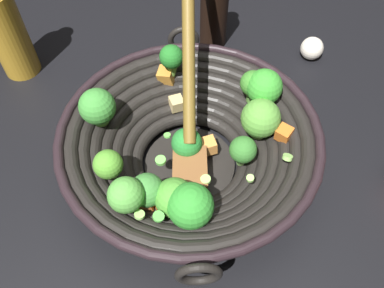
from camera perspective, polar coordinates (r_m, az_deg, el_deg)
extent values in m
plane|color=black|center=(0.62, -0.32, -3.28)|extent=(4.00, 4.00, 0.00)
cylinder|color=black|center=(0.62, -0.32, -3.03)|extent=(0.14, 0.14, 0.01)
torus|color=black|center=(0.61, -0.33, -2.27)|extent=(0.19, 0.19, 0.02)
torus|color=black|center=(0.60, -0.33, -1.75)|extent=(0.22, 0.22, 0.02)
torus|color=black|center=(0.59, -0.34, -1.21)|extent=(0.25, 0.25, 0.02)
torus|color=black|center=(0.58, -0.34, -0.66)|extent=(0.27, 0.27, 0.02)
torus|color=black|center=(0.58, -0.35, -0.10)|extent=(0.30, 0.30, 0.02)
torus|color=black|center=(0.57, -0.35, 0.49)|extent=(0.33, 0.33, 0.02)
torus|color=black|center=(0.56, -0.36, 1.08)|extent=(0.36, 0.36, 0.02)
torus|color=black|center=(0.55, -0.36, 1.70)|extent=(0.38, 0.38, 0.01)
torus|color=black|center=(0.46, 0.97, -18.35)|extent=(0.03, 0.05, 0.05)
torus|color=black|center=(0.69, -1.23, 14.79)|extent=(0.03, 0.05, 0.05)
cylinder|color=#5AA445|center=(0.52, -0.21, -10.58)|extent=(0.02, 0.02, 0.02)
sphere|color=green|center=(0.49, -0.22, -8.92)|extent=(0.06, 0.06, 0.06)
cylinder|color=#79AD4E|center=(0.61, -0.36, -1.23)|extent=(0.02, 0.02, 0.02)
sphere|color=#267C2F|center=(0.59, -0.38, 0.34)|extent=(0.05, 0.05, 0.05)
cylinder|color=#5A903C|center=(0.62, 8.48, 6.89)|extent=(0.01, 0.02, 0.02)
sphere|color=#3A7F2A|center=(0.60, 8.80, 8.67)|extent=(0.04, 0.04, 0.04)
cylinder|color=#68983A|center=(0.64, -2.90, 10.74)|extent=(0.02, 0.02, 0.02)
sphere|color=#217024|center=(0.63, -3.00, 12.48)|extent=(0.04, 0.04, 0.04)
cylinder|color=#74C159|center=(0.54, -6.22, -8.21)|extent=(0.02, 0.02, 0.02)
sphere|color=#3D8136|center=(0.51, -6.52, -6.64)|extent=(0.04, 0.04, 0.04)
cylinder|color=#5E993E|center=(0.60, -13.02, 3.50)|extent=(0.03, 0.03, 0.01)
sphere|color=#3D8D36|center=(0.58, -13.53, 5.28)|extent=(0.05, 0.05, 0.05)
cylinder|color=#689F3A|center=(0.52, -9.10, -8.89)|extent=(0.02, 0.02, 0.02)
sphere|color=#519F3E|center=(0.49, -9.55, -7.27)|extent=(0.05, 0.05, 0.05)
cylinder|color=#75A651|center=(0.55, -11.63, -4.24)|extent=(0.02, 0.02, 0.02)
sphere|color=#52982E|center=(0.53, -12.04, -2.90)|extent=(0.04, 0.04, 0.04)
cylinder|color=#709F43|center=(0.60, 9.50, 1.88)|extent=(0.03, 0.03, 0.01)
sphere|color=#559638|center=(0.58, 9.90, 3.69)|extent=(0.06, 0.06, 0.06)
cylinder|color=#67AB52|center=(0.62, 9.97, 6.13)|extent=(0.02, 0.03, 0.02)
sphere|color=green|center=(0.60, 10.39, 8.11)|extent=(0.05, 0.05, 0.05)
cylinder|color=#7EB850|center=(0.54, -2.40, -9.45)|extent=(0.03, 0.03, 0.03)
sphere|color=#499431|center=(0.51, -2.53, -7.79)|extent=(0.05, 0.05, 0.05)
cylinder|color=#76AD50|center=(0.58, 7.11, -2.36)|extent=(0.02, 0.02, 0.02)
sphere|color=#33732B|center=(0.56, 7.39, -0.82)|extent=(0.04, 0.04, 0.04)
cube|color=#CD6421|center=(0.58, 13.17, 1.48)|extent=(0.03, 0.03, 0.02)
cube|color=#D6B675|center=(0.65, -2.28, 5.89)|extent=(0.03, 0.02, 0.02)
cube|color=#BE6C20|center=(0.53, -4.44, -7.93)|extent=(0.03, 0.03, 0.03)
cube|color=#CF7E3D|center=(0.59, -0.95, -1.54)|extent=(0.02, 0.02, 0.03)
cube|color=#E28F40|center=(0.61, 2.56, -0.49)|extent=(0.03, 0.03, 0.02)
cube|color=#C57F2F|center=(0.65, -3.70, 9.90)|extent=(0.03, 0.04, 0.03)
cube|color=#C16E33|center=(0.53, -6.93, -8.43)|extent=(0.03, 0.03, 0.02)
cylinder|color=#99D166|center=(0.55, 1.99, -5.14)|extent=(0.02, 0.02, 0.01)
cylinder|color=#99D166|center=(0.61, 9.62, 6.27)|extent=(0.02, 0.02, 0.01)
cylinder|color=#6BC651|center=(0.56, -4.33, -2.73)|extent=(0.02, 0.02, 0.01)
cylinder|color=#99D166|center=(0.53, 8.41, -4.94)|extent=(0.01, 0.01, 0.01)
cylinder|color=#6BC651|center=(0.59, -3.60, 1.26)|extent=(0.01, 0.01, 0.01)
cylinder|color=#99D166|center=(0.54, 13.64, -1.87)|extent=(0.02, 0.02, 0.01)
cylinder|color=#99D166|center=(0.50, -7.60, -10.10)|extent=(0.02, 0.02, 0.01)
cylinder|color=#56B247|center=(0.49, -4.87, -10.40)|extent=(0.02, 0.02, 0.01)
cube|color=brown|center=(0.57, -0.31, -3.37)|extent=(0.09, 0.08, 0.01)
cylinder|color=brown|center=(0.57, -0.50, 14.78)|extent=(0.21, 0.13, 0.21)
cylinder|color=black|center=(0.79, 3.17, 18.02)|extent=(0.05, 0.05, 0.12)
cylinder|color=#AD7F23|center=(0.78, -25.05, 14.09)|extent=(0.07, 0.07, 0.16)
sphere|color=silver|center=(0.81, 16.93, 13.08)|extent=(0.04, 0.04, 0.04)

